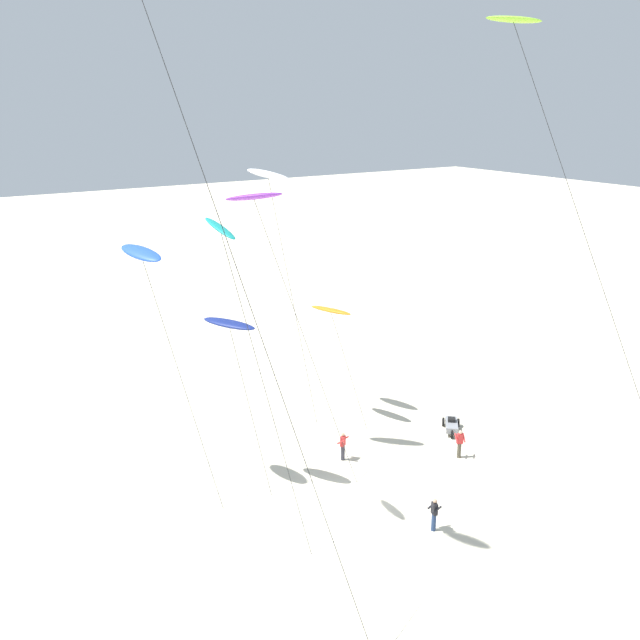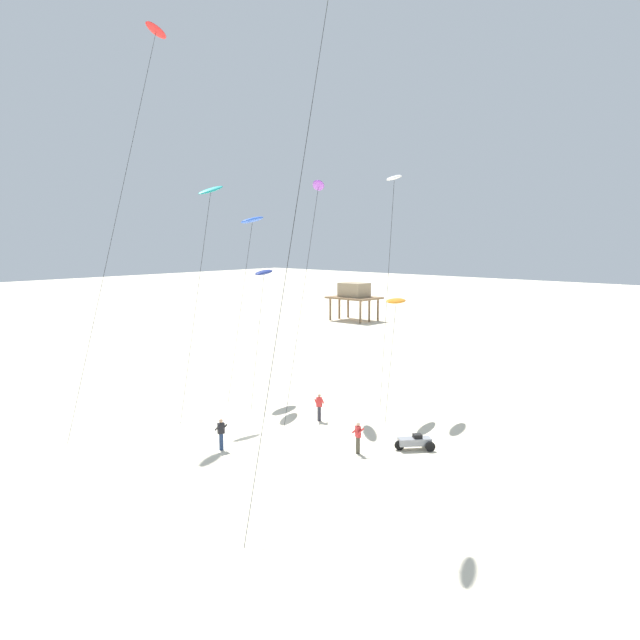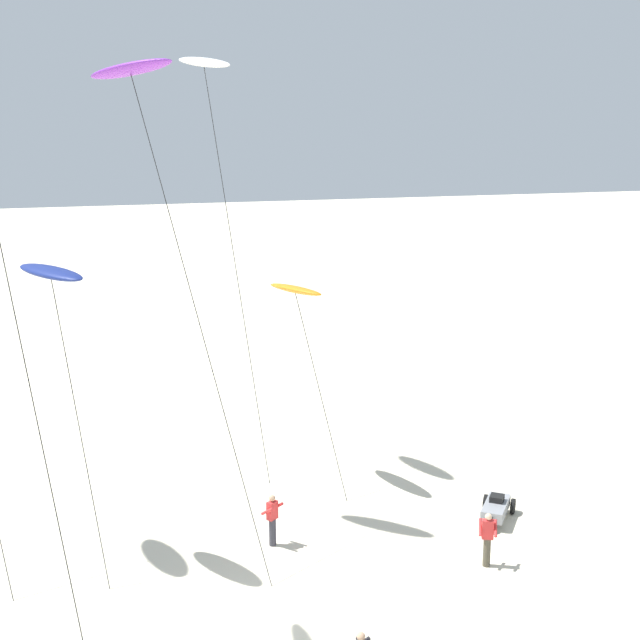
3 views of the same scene
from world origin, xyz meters
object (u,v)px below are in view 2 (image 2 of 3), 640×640
object	(u,v)px
kite_blue	(252,221)
kite_teal	(210,194)
kite_flyer_nearest	(319,406)
beach_buggy	(415,441)
kite_red	(154,40)
kite_flyer_furthest	(358,437)
kite_lime	(328,1)
kite_white	(394,179)
kite_orange	(396,301)
kite_navy	(264,273)
kite_flyer_middle	(221,433)
kite_purple	(318,187)
stilt_house	(354,293)

from	to	relation	value
kite_blue	kite_teal	distance (m)	5.74
kite_flyer_nearest	beach_buggy	xyz separation A→B (m)	(7.45, -0.73, -0.46)
kite_red	kite_teal	size ratio (longest dim) A/B	1.70
kite_teal	kite_flyer_furthest	xyz separation A→B (m)	(13.17, -1.37, -12.88)
kite_blue	kite_lime	world-z (taller)	kite_lime
kite_white	kite_orange	world-z (taller)	kite_white
kite_navy	kite_flyer_furthest	size ratio (longest dim) A/B	5.35
kite_teal	kite_orange	size ratio (longest dim) A/B	1.96
kite_teal	kite_red	bearing A→B (deg)	-157.69
kite_blue	kite_flyer_nearest	size ratio (longest dim) A/B	7.58
kite_navy	kite_flyer_furthest	world-z (taller)	kite_navy
kite_teal	kite_navy	xyz separation A→B (m)	(1.58, 3.11, -5.09)
kite_lime	kite_orange	world-z (taller)	kite_lime
kite_flyer_middle	kite_flyer_furthest	size ratio (longest dim) A/B	1.00
kite_red	kite_flyer_nearest	bearing A→B (deg)	16.89
kite_orange	kite_navy	bearing A→B (deg)	-157.10
kite_white	kite_flyer_middle	distance (m)	20.64
kite_teal	kite_flyer_nearest	size ratio (longest dim) A/B	8.65
kite_red	kite_purple	bearing A→B (deg)	41.16
kite_flyer_middle	beach_buggy	bearing A→B (deg)	42.24
kite_purple	kite_flyer_furthest	world-z (taller)	kite_purple
kite_red	kite_flyer_nearest	world-z (taller)	kite_red
kite_red	kite_teal	bearing A→B (deg)	22.31
kite_purple	kite_flyer_nearest	distance (m)	14.20
kite_red	kite_blue	distance (m)	13.20
kite_blue	kite_purple	bearing A→B (deg)	1.83
kite_navy	stilt_house	bearing A→B (deg)	121.09
kite_navy	kite_lime	world-z (taller)	kite_lime
kite_lime	stilt_house	xyz separation A→B (m)	(-33.80, 43.91, -18.31)
kite_blue	kite_flyer_furthest	size ratio (longest dim) A/B	7.58
kite_teal	kite_lime	distance (m)	15.51
kite_flyer_nearest	stilt_house	size ratio (longest dim) A/B	0.27
kite_flyer_furthest	kite_teal	bearing A→B (deg)	174.07
kite_white	kite_teal	distance (m)	12.12
kite_purple	beach_buggy	xyz separation A→B (m)	(10.67, -4.22, -13.85)
kite_red	kite_white	bearing A→B (deg)	45.25
kite_teal	kite_flyer_middle	distance (m)	15.92
kite_white	kite_lime	xyz separation A→B (m)	(5.40, -12.91, 7.05)
kite_navy	kite_blue	bearing A→B (deg)	147.91
kite_teal	kite_navy	world-z (taller)	kite_teal
kite_navy	kite_purple	size ratio (longest dim) A/B	0.60
kite_flyer_middle	kite_white	bearing A→B (deg)	90.20
kite_orange	kite_flyer_middle	distance (m)	13.93
stilt_house	kite_lime	bearing A→B (deg)	-52.42
kite_blue	kite_flyer_middle	xyz separation A→B (m)	(9.23, -10.88, -11.27)
kite_red	stilt_house	bearing A→B (deg)	112.62
kite_teal	kite_flyer_furthest	bearing A→B (deg)	-5.93
beach_buggy	kite_lime	bearing A→B (deg)	-115.85
kite_orange	beach_buggy	size ratio (longest dim) A/B	3.77
kite_red	kite_orange	distance (m)	22.55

